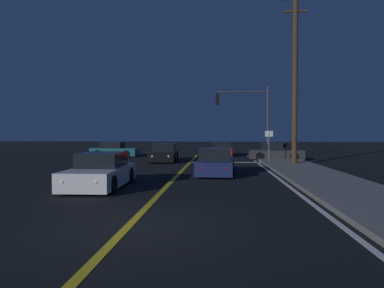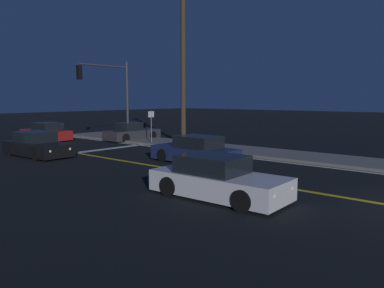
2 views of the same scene
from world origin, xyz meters
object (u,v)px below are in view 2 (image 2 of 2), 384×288
at_px(car_side_waiting_red, 46,132).
at_px(car_lead_oncoming_black, 37,146).
at_px(traffic_signal_near_right, 110,88).
at_px(car_distant_tail_navy, 195,151).
at_px(car_following_oncoming_white, 217,179).
at_px(utility_pole_right, 183,57).
at_px(car_far_approaching_charcoal, 132,133).
at_px(street_sign_corner, 151,122).

bearing_deg(car_side_waiting_red, car_lead_oncoming_black, -122.15).
bearing_deg(traffic_signal_near_right, car_distant_tail_navy, 75.64).
distance_m(car_following_oncoming_white, utility_pole_right, 14.74).
bearing_deg(car_following_oncoming_white, utility_pole_right, -135.35).
xyz_separation_m(car_lead_oncoming_black, utility_pole_right, (9.00, -2.66, 5.27)).
height_order(car_distant_tail_navy, car_following_oncoming_white, same).
xyz_separation_m(car_lead_oncoming_black, car_far_approaching_charcoal, (8.51, 2.11, -0.00)).
relative_size(traffic_signal_near_right, utility_pole_right, 0.51).
xyz_separation_m(car_lead_oncoming_black, traffic_signal_near_right, (6.41, 1.81, 3.27)).
bearing_deg(car_distant_tail_navy, car_far_approaching_charcoal, 67.92).
xyz_separation_m(car_lead_oncoming_black, car_side_waiting_red, (4.36, 7.08, 0.00)).
bearing_deg(car_following_oncoming_white, car_side_waiting_red, -105.44).
distance_m(car_lead_oncoming_black, utility_pole_right, 10.76).
bearing_deg(car_distant_tail_navy, traffic_signal_near_right, 78.15).
bearing_deg(street_sign_corner, car_distant_tail_navy, -117.92).
bearing_deg(car_following_oncoming_white, car_lead_oncoming_black, -93.90).
xyz_separation_m(car_side_waiting_red, street_sign_corner, (3.24, -8.06, 0.98)).
bearing_deg(traffic_signal_near_right, car_following_oncoming_white, 64.16).
relative_size(car_following_oncoming_white, traffic_signal_near_right, 0.78).
relative_size(car_lead_oncoming_black, utility_pole_right, 0.38).
bearing_deg(car_distant_tail_navy, utility_pole_right, 48.58).
relative_size(car_far_approaching_charcoal, traffic_signal_near_right, 0.74).
height_order(car_distant_tail_navy, street_sign_corner, street_sign_corner).
bearing_deg(traffic_signal_near_right, street_sign_corner, 112.97).
distance_m(car_side_waiting_red, traffic_signal_near_right, 6.53).
bearing_deg(car_lead_oncoming_black, car_side_waiting_red, -124.05).
relative_size(car_far_approaching_charcoal, utility_pole_right, 0.37).
height_order(car_side_waiting_red, traffic_signal_near_right, traffic_signal_near_right).
relative_size(car_side_waiting_red, utility_pole_right, 0.40).
xyz_separation_m(car_lead_oncoming_black, car_following_oncoming_white, (-0.55, -12.57, 0.00)).
bearing_deg(street_sign_corner, car_side_waiting_red, 111.88).
bearing_deg(utility_pole_right, car_lead_oncoming_black, 163.54).
distance_m(car_lead_oncoming_black, car_side_waiting_red, 8.31).
relative_size(traffic_signal_near_right, street_sign_corner, 2.48).
relative_size(car_side_waiting_red, street_sign_corner, 1.97).
height_order(traffic_signal_near_right, street_sign_corner, traffic_signal_near_right).
bearing_deg(utility_pole_right, street_sign_corner, 129.91).
height_order(car_distant_tail_navy, utility_pole_right, utility_pole_right).
distance_m(utility_pole_right, street_sign_corner, 4.81).
relative_size(car_lead_oncoming_black, car_far_approaching_charcoal, 1.02).
distance_m(car_side_waiting_red, car_following_oncoming_white, 20.25).
distance_m(car_following_oncoming_white, street_sign_corner, 14.20).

